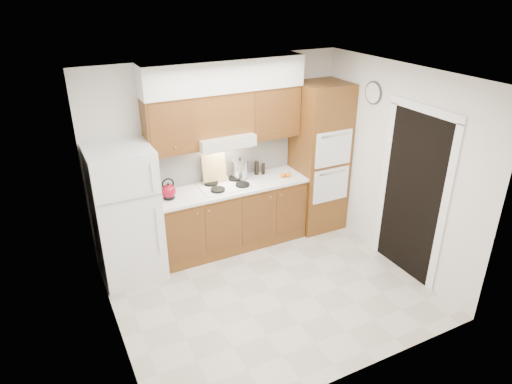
{
  "coord_description": "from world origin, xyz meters",
  "views": [
    {
      "loc": [
        -2.22,
        -3.99,
        3.5
      ],
      "look_at": [
        0.03,
        0.45,
        1.15
      ],
      "focal_mm": 32.0,
      "sensor_mm": 36.0,
      "label": 1
    }
  ],
  "objects_px": {
    "kettle": "(169,191)",
    "stock_pot": "(240,169)",
    "fridge": "(126,215)",
    "oven_cabinet": "(319,158)"
  },
  "relations": [
    {
      "from": "oven_cabinet",
      "to": "stock_pot",
      "type": "distance_m",
      "value": 1.22
    },
    {
      "from": "oven_cabinet",
      "to": "stock_pot",
      "type": "relative_size",
      "value": 9.12
    },
    {
      "from": "fridge",
      "to": "oven_cabinet",
      "type": "height_order",
      "value": "oven_cabinet"
    },
    {
      "from": "fridge",
      "to": "stock_pot",
      "type": "bearing_deg",
      "value": 7.2
    },
    {
      "from": "stock_pot",
      "to": "kettle",
      "type": "bearing_deg",
      "value": -170.71
    },
    {
      "from": "kettle",
      "to": "fridge",
      "type": "bearing_deg",
      "value": 163.04
    },
    {
      "from": "kettle",
      "to": "stock_pot",
      "type": "height_order",
      "value": "stock_pot"
    },
    {
      "from": "fridge",
      "to": "kettle",
      "type": "relative_size",
      "value": 9.25
    },
    {
      "from": "oven_cabinet",
      "to": "stock_pot",
      "type": "height_order",
      "value": "oven_cabinet"
    },
    {
      "from": "fridge",
      "to": "oven_cabinet",
      "type": "distance_m",
      "value": 2.86
    }
  ]
}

